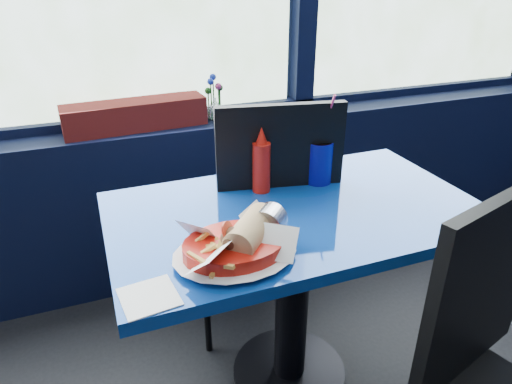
% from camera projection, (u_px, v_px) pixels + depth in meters
% --- Properties ---
extents(window_sill, '(5.00, 0.26, 0.80)m').
position_uv_depth(window_sill, '(164.00, 203.00, 2.27)').
color(window_sill, black).
rests_on(window_sill, ground).
extents(near_table, '(1.20, 0.70, 0.75)m').
position_uv_depth(near_table, '(294.00, 255.00, 1.57)').
color(near_table, black).
rests_on(near_table, ground).
extents(chair_near_back, '(0.55, 0.56, 1.05)m').
position_uv_depth(chair_near_back, '(260.00, 207.00, 1.81)').
color(chair_near_back, black).
rests_on(chair_near_back, ground).
extents(planter_box, '(0.63, 0.20, 0.12)m').
position_uv_depth(planter_box, '(135.00, 115.00, 2.04)').
color(planter_box, maroon).
rests_on(planter_box, window_sill).
extents(flower_vase, '(0.12, 0.12, 0.21)m').
position_uv_depth(flower_vase, '(215.00, 106.00, 2.16)').
color(flower_vase, silver).
rests_on(flower_vase, window_sill).
extents(food_basket, '(0.37, 0.37, 0.11)m').
position_uv_depth(food_basket, '(237.00, 244.00, 1.22)').
color(food_basket, '#B5160C').
rests_on(food_basket, near_table).
extents(ketchup_bottle, '(0.06, 0.06, 0.23)m').
position_uv_depth(ketchup_bottle, '(261.00, 164.00, 1.56)').
color(ketchup_bottle, '#B5160C').
rests_on(ketchup_bottle, near_table).
extents(soda_cup, '(0.10, 0.10, 0.33)m').
position_uv_depth(soda_cup, '(319.00, 161.00, 1.63)').
color(soda_cup, '#0C0B7E').
rests_on(soda_cup, near_table).
extents(napkin, '(0.14, 0.14, 0.00)m').
position_uv_depth(napkin, '(149.00, 297.00, 1.08)').
color(napkin, white).
rests_on(napkin, near_table).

